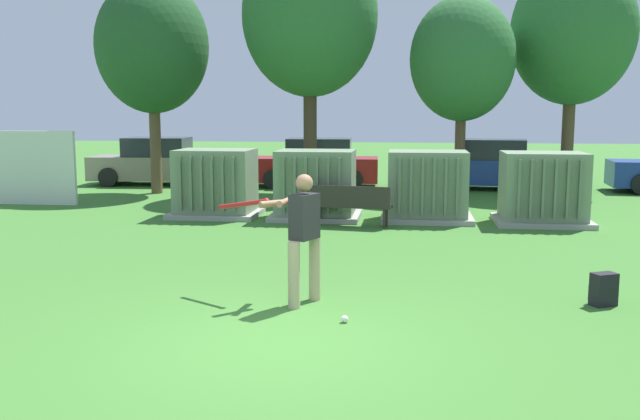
# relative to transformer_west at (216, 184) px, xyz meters

# --- Properties ---
(ground_plane) EXTENTS (96.00, 96.00, 0.00)m
(ground_plane) POSITION_rel_transformer_west_xyz_m (3.24, -9.07, -0.79)
(ground_plane) COLOR #3D752D
(transformer_west) EXTENTS (2.10, 1.70, 1.62)m
(transformer_west) POSITION_rel_transformer_west_xyz_m (0.00, 0.00, 0.00)
(transformer_west) COLOR #9E9B93
(transformer_west) RESTS_ON ground
(transformer_mid_west) EXTENTS (2.10, 1.70, 1.62)m
(transformer_mid_west) POSITION_rel_transformer_west_xyz_m (2.46, -0.06, 0.00)
(transformer_mid_west) COLOR #9E9B93
(transformer_mid_west) RESTS_ON ground
(transformer_mid_east) EXTENTS (2.10, 1.70, 1.62)m
(transformer_mid_east) POSITION_rel_transformer_west_xyz_m (5.08, -0.00, 0.00)
(transformer_mid_east) COLOR #9E9B93
(transformer_mid_east) RESTS_ON ground
(transformer_east) EXTENTS (2.10, 1.70, 1.62)m
(transformer_east) POSITION_rel_transformer_west_xyz_m (7.65, -0.19, 0.00)
(transformer_east) COLOR #9E9B93
(transformer_east) RESTS_ON ground
(park_bench) EXTENTS (1.84, 0.66, 0.92)m
(park_bench) POSITION_rel_transformer_west_xyz_m (3.38, -1.15, -0.25)
(park_bench) COLOR #2D2823
(park_bench) RESTS_ON ground
(batter) EXTENTS (1.53, 0.98, 1.74)m
(batter) POSITION_rel_transformer_west_xyz_m (3.24, -7.42, 0.19)
(batter) COLOR tan
(batter) RESTS_ON ground
(sports_ball) EXTENTS (0.09, 0.09, 0.09)m
(sports_ball) POSITION_rel_transformer_west_xyz_m (3.90, -8.22, -0.74)
(sports_ball) COLOR white
(sports_ball) RESTS_ON ground
(backpack) EXTENTS (0.38, 0.35, 0.44)m
(backpack) POSITION_rel_transformer_west_xyz_m (7.22, -7.02, -0.57)
(backpack) COLOR black
(backpack) RESTS_ON ground
(tree_left) EXTENTS (3.39, 3.39, 6.48)m
(tree_left) POSITION_rel_transformer_west_xyz_m (-3.11, 4.35, 3.66)
(tree_left) COLOR brown
(tree_left) RESTS_ON ground
(tree_center_left) EXTENTS (4.07, 4.07, 7.77)m
(tree_center_left) POSITION_rel_transformer_west_xyz_m (1.62, 4.91, 4.54)
(tree_center_left) COLOR #4C3828
(tree_center_left) RESTS_ON ground
(tree_center_right) EXTENTS (3.07, 3.07, 5.87)m
(tree_center_right) POSITION_rel_transformer_west_xyz_m (6.14, 4.91, 3.24)
(tree_center_right) COLOR brown
(tree_center_right) RESTS_ON ground
(tree_right) EXTENTS (3.74, 3.74, 7.15)m
(tree_right) POSITION_rel_transformer_west_xyz_m (9.53, 6.28, 4.12)
(tree_right) COLOR brown
(tree_right) RESTS_ON ground
(parked_car_leftmost) EXTENTS (4.31, 2.14, 1.62)m
(parked_car_leftmost) POSITION_rel_transformer_west_xyz_m (-4.08, 6.81, -0.04)
(parked_car_leftmost) COLOR gray
(parked_car_leftmost) RESTS_ON ground
(parked_car_left_of_center) EXTENTS (4.28, 2.08, 1.62)m
(parked_car_left_of_center) POSITION_rel_transformer_west_xyz_m (1.54, 6.84, -0.04)
(parked_car_left_of_center) COLOR maroon
(parked_car_left_of_center) RESTS_ON ground
(parked_car_right_of_center) EXTENTS (4.39, 2.35, 1.62)m
(parked_car_right_of_center) POSITION_rel_transformer_west_xyz_m (7.20, 6.82, -0.04)
(parked_car_right_of_center) COLOR navy
(parked_car_right_of_center) RESTS_ON ground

